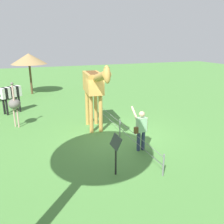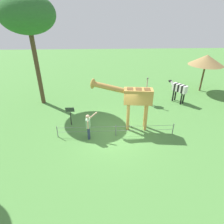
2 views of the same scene
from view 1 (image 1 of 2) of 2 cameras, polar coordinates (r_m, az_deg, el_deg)
ground_plane at (r=10.58m, az=0.89°, el=-5.87°), size 60.00×60.00×0.00m
giraffe at (r=10.72m, az=-4.30°, el=6.32°), size 3.78×0.87×3.31m
visitor at (r=9.04m, az=7.01°, el=-3.94°), size 0.66×0.58×1.67m
zebra at (r=14.75m, az=-23.59°, el=4.06°), size 1.24×1.68×1.66m
ostrich at (r=12.23m, az=-22.49°, el=1.80°), size 0.70×0.56×2.25m
shade_hut_far at (r=19.51m, az=-19.46°, el=11.99°), size 2.69×2.69×3.14m
info_sign at (r=7.36m, az=0.93°, el=-8.51°), size 0.56×0.21×1.32m
wire_fence at (r=10.51m, az=1.93°, el=-3.68°), size 7.05×0.05×0.75m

